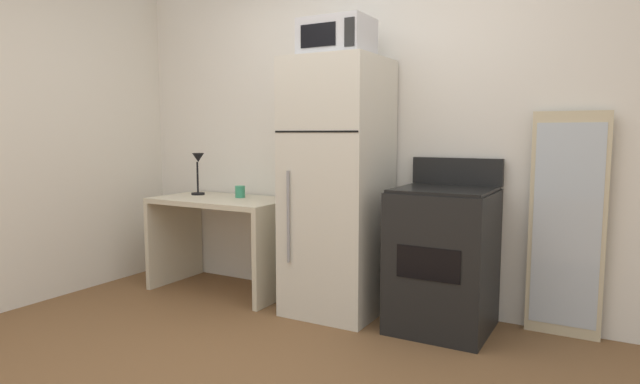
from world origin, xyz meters
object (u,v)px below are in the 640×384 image
(microwave, at_px, (337,39))
(oven_range, at_px, (443,258))
(leaning_mirror, at_px, (567,226))
(desk_lamp, at_px, (198,166))
(desk, at_px, (223,227))
(refrigerator, at_px, (338,188))
(coffee_mug, at_px, (240,192))

(microwave, distance_m, oven_range, 1.62)
(oven_range, relative_size, leaning_mirror, 0.79)
(desk_lamp, bearing_deg, desk, -12.62)
(refrigerator, xyz_separation_m, leaning_mirror, (1.45, 0.27, -0.19))
(desk_lamp, distance_m, leaning_mirror, 2.83)
(coffee_mug, bearing_deg, desk_lamp, -175.83)
(desk_lamp, xyz_separation_m, coffee_mug, (0.41, 0.03, -0.19))
(desk, height_order, desk_lamp, desk_lamp)
(oven_range, bearing_deg, leaning_mirror, 20.18)
(microwave, xyz_separation_m, leaning_mirror, (1.45, 0.30, -1.20))
(refrigerator, height_order, microwave, microwave)
(desk, height_order, refrigerator, refrigerator)
(refrigerator, xyz_separation_m, oven_range, (0.76, 0.02, -0.42))
(leaning_mirror, bearing_deg, microwave, -168.48)
(leaning_mirror, bearing_deg, coffee_mug, -175.88)
(desk_lamp, relative_size, coffee_mug, 3.72)
(coffee_mug, xyz_separation_m, microwave, (0.94, -0.12, 1.11))
(coffee_mug, relative_size, refrigerator, 0.05)
(desk_lamp, bearing_deg, microwave, -3.94)
(desk, xyz_separation_m, oven_range, (1.79, 0.02, -0.05))
(desk, xyz_separation_m, leaning_mirror, (2.49, 0.27, 0.18))
(desk_lamp, relative_size, refrigerator, 0.20)
(oven_range, bearing_deg, microwave, -176.95)
(coffee_mug, height_order, leaning_mirror, leaning_mirror)
(refrigerator, relative_size, oven_range, 1.61)
(coffee_mug, distance_m, oven_range, 1.73)
(coffee_mug, distance_m, leaning_mirror, 2.40)
(desk, distance_m, microwave, 1.73)
(desk, relative_size, desk_lamp, 3.14)
(desk_lamp, bearing_deg, leaning_mirror, 4.12)
(refrigerator, distance_m, microwave, 1.02)
(desk, height_order, microwave, microwave)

